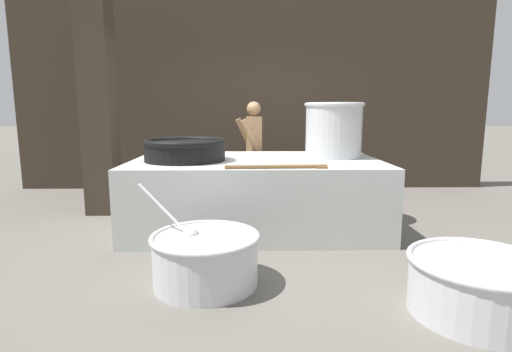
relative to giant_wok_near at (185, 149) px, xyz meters
name	(u,v)px	position (x,y,z in m)	size (l,w,h in m)	color
ground_plane	(256,226)	(0.82, 0.14, -0.96)	(60.00, 60.00, 0.00)	#666059
back_wall	(253,92)	(0.82, 2.64, 0.74)	(8.27, 0.24, 3.40)	#382D23
support_pillar	(98,86)	(-1.26, 0.84, 0.74)	(0.40, 0.40, 3.40)	#382D23
hearth_platform	(256,193)	(0.82, 0.14, -0.55)	(2.89, 1.77, 0.82)	silver
giant_wok_near	(185,149)	(0.00, 0.00, 0.00)	(0.95, 0.95, 0.25)	black
stock_pot	(334,129)	(1.77, 0.32, 0.21)	(0.73, 0.73, 0.66)	#B7B7BC
stirring_paddle	(282,167)	(1.06, -0.64, -0.12)	(1.03, 0.11, 0.04)	brown
cook	(253,148)	(0.80, 1.46, -0.13)	(0.41, 0.59, 1.52)	#9E7551
prep_bowl_vegetables	(205,257)	(0.38, -1.50, -0.73)	(1.05, 0.88, 0.77)	silver
prep_bowl_meat	(479,284)	(2.31, -2.02, -0.73)	(0.96, 0.96, 0.41)	silver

